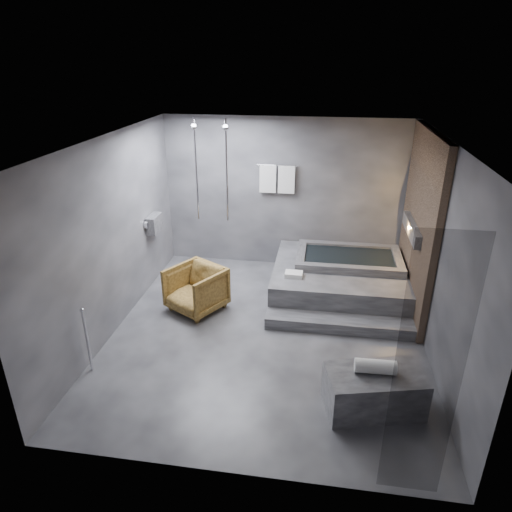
# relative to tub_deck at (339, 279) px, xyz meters

# --- Properties ---
(room) EXTENTS (5.00, 5.04, 2.82)m
(room) POSITION_rel_tub_deck_xyz_m (-0.65, -1.21, 1.48)
(room) COLOR #2F2F32
(room) RESTS_ON ground
(tub_deck) EXTENTS (2.20, 2.00, 0.50)m
(tub_deck) POSITION_rel_tub_deck_xyz_m (0.00, 0.00, 0.00)
(tub_deck) COLOR #353537
(tub_deck) RESTS_ON ground
(tub_step) EXTENTS (2.20, 0.36, 0.18)m
(tub_step) POSITION_rel_tub_deck_xyz_m (0.00, -1.18, -0.16)
(tub_step) COLOR #353537
(tub_step) RESTS_ON ground
(concrete_bench) EXTENTS (1.20, 0.84, 0.49)m
(concrete_bench) POSITION_rel_tub_deck_xyz_m (0.37, -2.81, -0.01)
(concrete_bench) COLOR #323234
(concrete_bench) RESTS_ON ground
(driftwood_chair) EXTENTS (1.07, 1.08, 0.72)m
(driftwood_chair) POSITION_rel_tub_deck_xyz_m (-2.26, -0.93, 0.11)
(driftwood_chair) COLOR #4A3312
(driftwood_chair) RESTS_ON ground
(rolled_towel) EXTENTS (0.46, 0.18, 0.17)m
(rolled_towel) POSITION_rel_tub_deck_xyz_m (0.35, -2.79, 0.32)
(rolled_towel) COLOR white
(rolled_towel) RESTS_ON concrete_bench
(deck_towel) EXTENTS (0.28, 0.21, 0.07)m
(deck_towel) POSITION_rel_tub_deck_xyz_m (-0.74, -0.52, 0.29)
(deck_towel) COLOR white
(deck_towel) RESTS_ON tub_deck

